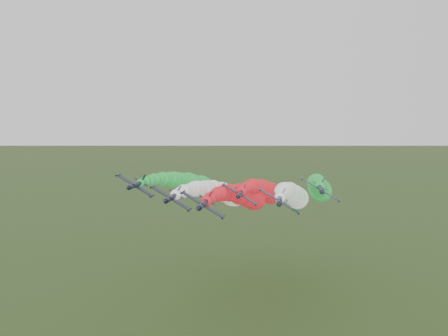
{
  "coord_description": "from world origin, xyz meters",
  "views": [
    {
      "loc": [
        12.16,
        -97.39,
        59.4
      ],
      "look_at": [
        -2.37,
        -1.09,
        48.57
      ],
      "focal_mm": 35.0,
      "sensor_mm": 36.0,
      "label": 1
    }
  ],
  "objects": [
    {
      "name": "jet_lead",
      "position": [
        -1.73,
        39.4,
        34.94
      ],
      "size": [
        13.22,
        79.17,
        17.95
      ],
      "rotation": [
        0.0,
        0.53,
        0.0
      ],
      "color": "black",
      "rests_on": "ground"
    },
    {
      "name": "jet_inner_right",
      "position": [
        13.3,
        48.06,
        34.46
      ],
      "size": [
        13.8,
        79.76,
        18.53
      ],
      "rotation": [
        0.0,
        0.53,
        0.0
      ],
      "color": "black",
      "rests_on": "ground"
    },
    {
      "name": "jet_outer_right",
      "position": [
        22.32,
        54.18,
        36.24
      ],
      "size": [
        13.82,
        79.78,
        18.55
      ],
      "rotation": [
        0.0,
        0.53,
        0.0
      ],
      "color": "black",
      "rests_on": "ground"
    },
    {
      "name": "jet_outer_left",
      "position": [
        -20.8,
        51.84,
        36.57
      ],
      "size": [
        13.36,
        79.31,
        18.09
      ],
      "rotation": [
        0.0,
        0.53,
        0.0
      ],
      "color": "black",
      "rests_on": "ground"
    },
    {
      "name": "jet_trail",
      "position": [
        3.23,
        61.96,
        33.27
      ],
      "size": [
        13.47,
        79.35,
        18.12
      ],
      "rotation": [
        0.0,
        0.53,
        0.0
      ],
      "color": "black",
      "rests_on": "ground"
    },
    {
      "name": "jet_inner_left",
      "position": [
        -10.06,
        45.3,
        34.94
      ],
      "size": [
        13.48,
        79.43,
        18.21
      ],
      "rotation": [
        0.0,
        0.53,
        0.0
      ],
      "color": "black",
      "rests_on": "ground"
    }
  ]
}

